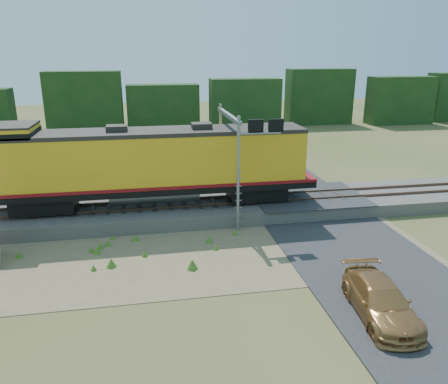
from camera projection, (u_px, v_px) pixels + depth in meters
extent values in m
plane|color=#475123|center=(215.00, 258.00, 21.39)|extent=(140.00, 140.00, 0.00)
cube|color=slate|center=(199.00, 209.00, 26.89)|extent=(70.00, 5.00, 0.80)
cube|color=brown|center=(201.00, 206.00, 26.06)|extent=(70.00, 0.10, 0.16)
cube|color=brown|center=(198.00, 198.00, 27.41)|extent=(70.00, 0.10, 0.16)
cube|color=#8C7754|center=(173.00, 257.00, 21.51)|extent=(26.00, 8.00, 0.03)
cube|color=#38383A|center=(307.00, 196.00, 27.95)|extent=(7.00, 5.20, 0.06)
cube|color=#38383A|center=(249.00, 154.00, 43.18)|extent=(7.00, 24.00, 0.08)
cube|color=#163513|center=(167.00, 104.00, 55.98)|extent=(36.00, 3.00, 6.50)
cube|color=#163513|center=(446.00, 100.00, 62.90)|extent=(50.00, 3.00, 6.00)
cube|color=black|center=(45.00, 202.00, 25.06)|extent=(3.46, 2.21, 0.87)
cube|color=black|center=(256.00, 191.00, 27.20)|extent=(3.46, 2.21, 0.87)
cube|color=black|center=(154.00, 187.00, 25.94)|extent=(19.24, 2.89, 0.35)
cylinder|color=gray|center=(155.00, 194.00, 26.08)|extent=(5.29, 1.15, 1.15)
cube|color=gold|center=(153.00, 159.00, 25.43)|extent=(17.80, 2.79, 2.98)
cube|color=maroon|center=(154.00, 182.00, 25.85)|extent=(19.24, 2.93, 0.17)
cube|color=#28231E|center=(152.00, 132.00, 24.94)|extent=(17.80, 2.84, 0.23)
cube|color=gold|center=(11.00, 132.00, 23.59)|extent=(2.50, 2.79, 0.67)
cube|color=#28231E|center=(10.00, 125.00, 23.47)|extent=(2.50, 2.84, 0.12)
cube|color=black|center=(11.00, 133.00, 23.60)|extent=(2.55, 2.84, 0.34)
cube|color=#28231E|center=(117.00, 129.00, 24.54)|extent=(1.15, 0.96, 0.43)
cube|color=#28231E|center=(202.00, 127.00, 25.37)|extent=(1.15, 0.96, 0.43)
cylinder|color=gray|center=(238.00, 176.00, 23.71)|extent=(0.17, 0.17, 6.46)
cylinder|color=gray|center=(220.00, 153.00, 28.96)|extent=(0.17, 0.17, 6.46)
cube|color=gray|center=(229.00, 116.00, 25.46)|extent=(0.23, 6.20, 0.23)
cube|color=gray|center=(259.00, 133.00, 23.19)|extent=(2.40, 0.14, 0.14)
cube|color=black|center=(256.00, 126.00, 23.05)|extent=(0.83, 0.14, 0.69)
cube|color=black|center=(276.00, 125.00, 23.24)|extent=(0.83, 0.14, 0.69)
imported|color=#B27B42|center=(381.00, 301.00, 16.50)|extent=(2.40, 4.81, 1.34)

